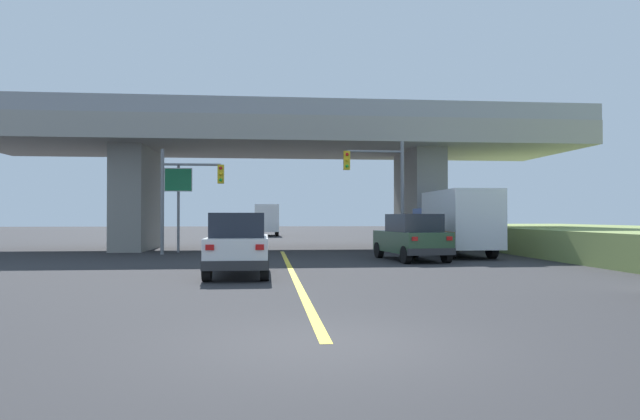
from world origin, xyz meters
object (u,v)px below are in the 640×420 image
Objects in this scene: box_truck at (456,222)px; traffic_signal_nearside at (383,181)px; suv_crossing at (412,237)px; traffic_signal_farside at (184,188)px; suv_lead at (239,244)px; highway_sign at (178,189)px; semi_truck_distant at (267,220)px.

box_truck is 1.25× the size of traffic_signal_nearside.
traffic_signal_farside is (-10.46, 5.05, 2.33)m from suv_crossing.
suv_crossing is 0.65× the size of box_truck.
suv_lead is at bearing -140.41° from box_truck.
box_truck is at bearing -14.46° from highway_sign.
semi_truck_distant is at bearing 106.99° from box_truck.
traffic_signal_farside is at bearing 106.95° from suv_lead.
highway_sign is 26.82m from semi_truck_distant.
traffic_signal_nearside is 1.25× the size of highway_sign.
highway_sign reaches higher than suv_crossing.
box_truck is 31.28m from semi_truck_distant.
semi_truck_distant is at bearing 101.71° from traffic_signal_nearside.
semi_truck_distant is at bearing 81.26° from traffic_signal_farside.
highway_sign is at bearing 142.57° from suv_crossing.
box_truck is at bearing -26.33° from traffic_signal_nearside.
highway_sign is (-13.87, 3.58, 1.73)m from box_truck.
suv_lead is 12.75m from highway_sign.
suv_crossing is at bearing 37.91° from suv_lead.
highway_sign is 0.70× the size of semi_truck_distant.
box_truck is at bearing -73.01° from semi_truck_distant.
highway_sign reaches higher than box_truck.
traffic_signal_nearside is at bearing -3.73° from traffic_signal_farside.
traffic_signal_nearside is at bearing -10.47° from highway_sign.
suv_crossing is at bearing -85.51° from traffic_signal_nearside.
suv_crossing is at bearing -25.76° from traffic_signal_farside.
traffic_signal_nearside is 28.98m from semi_truck_distant.
highway_sign is at bearing 169.53° from traffic_signal_nearside.
suv_lead is at bearing -124.46° from traffic_signal_nearside.
highway_sign is at bearing 107.32° from suv_lead.
traffic_signal_farside is 1.15× the size of highway_sign.
box_truck reaches higher than suv_lead.
traffic_signal_farside is 28.02m from semi_truck_distant.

